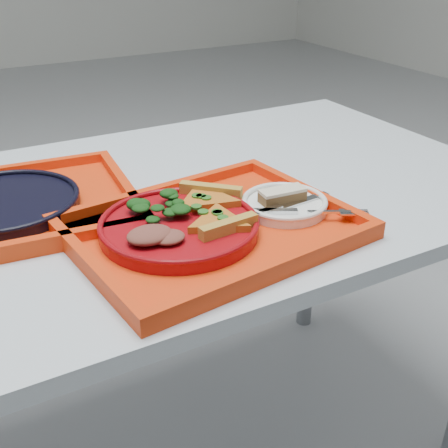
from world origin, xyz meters
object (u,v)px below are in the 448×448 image
(tray_far, at_px, (6,212))
(dinner_plate, at_px, (179,228))
(dessert_bar, at_px, (282,195))
(navy_plate, at_px, (5,205))
(tray_main, at_px, (212,231))

(tray_far, xyz_separation_m, dinner_plate, (0.23, -0.23, 0.02))
(dinner_plate, distance_m, dessert_bar, 0.20)
(tray_far, bearing_deg, navy_plate, 5.08)
(dessert_bar, bearing_deg, dinner_plate, -176.47)
(tray_main, relative_size, dessert_bar, 5.33)
(tray_far, xyz_separation_m, navy_plate, (0.00, 0.00, 0.01))
(tray_far, relative_size, dessert_bar, 5.33)
(tray_main, distance_m, tray_far, 0.38)
(tray_main, height_order, navy_plate, navy_plate)
(tray_main, xyz_separation_m, dessert_bar, (0.14, 0.01, 0.03))
(tray_main, xyz_separation_m, dinner_plate, (-0.05, 0.01, 0.02))
(tray_far, bearing_deg, dinner_plate, -39.77)
(tray_far, distance_m, navy_plate, 0.01)
(navy_plate, bearing_deg, dinner_plate, -44.84)
(tray_main, bearing_deg, tray_far, 133.57)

